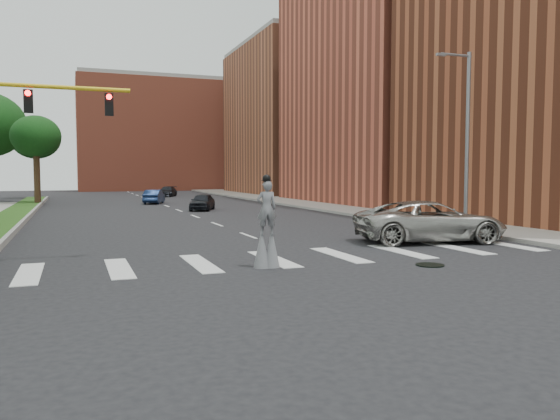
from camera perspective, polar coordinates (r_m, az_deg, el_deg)
name	(u,v)px	position (r m, az deg, el deg)	size (l,w,h in m)	color
ground_plane	(319,261)	(18.52, 4.13, -5.39)	(160.00, 160.00, 0.00)	black
grass_median	(7,220)	(36.87, -26.62, -0.92)	(2.00, 60.00, 0.25)	#1F4513
median_curb	(26,219)	(36.78, -25.00, -0.86)	(0.20, 60.00, 0.28)	gray
sidewalk_right	(329,207)	(46.31, 5.13, 0.36)	(5.00, 90.00, 0.18)	gray
manhole	(430,265)	(18.33, 15.39, -5.56)	(0.90, 0.90, 0.04)	black
building_mid	(395,80)	(55.96, 11.91, 13.15)	(16.00, 22.00, 24.00)	#BF553C
building_far	(300,122)	(76.88, 2.06, 9.21)	(16.00, 22.00, 20.00)	#A75C3D
building_backdrop	(158,137)	(95.74, -12.63, 7.49)	(26.00, 14.00, 18.00)	#BF553C
streetlight	(466,135)	(29.31, 18.85, 7.46)	(2.05, 0.20, 9.00)	slate
traffic_signal	(3,136)	(19.71, -27.00, 6.86)	(5.30, 0.23, 6.20)	black
stilt_performer	(267,231)	(17.19, -1.41, -2.22)	(0.84, 0.56, 2.94)	#382516
suv_crossing	(430,221)	(24.36, 15.43, -1.16)	(2.95, 6.40, 1.78)	#A4A19B
car_near	(202,202)	(43.33, -8.12, 0.85)	(1.58, 3.93, 1.34)	black
car_mid	(154,197)	(53.30, -13.02, 1.37)	(1.40, 4.03, 1.33)	#142549
car_far	(167,191)	(68.40, -11.69, 1.91)	(1.73, 4.26, 1.24)	black
tree_6	(36,137)	(54.05, -24.16, 6.98)	(4.33, 4.33, 8.08)	#382516
tree_7	(36,139)	(68.32, -24.18, 6.80)	(5.45, 5.45, 9.14)	#382516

